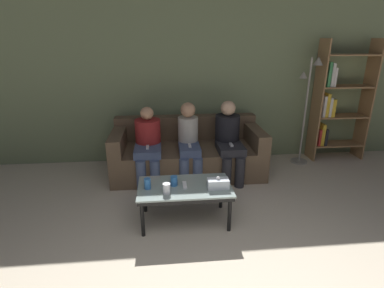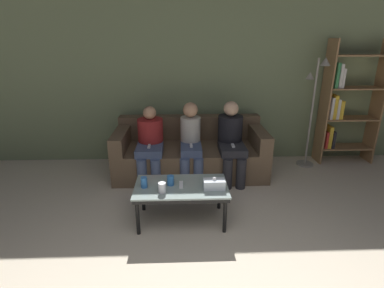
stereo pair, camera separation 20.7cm
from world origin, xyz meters
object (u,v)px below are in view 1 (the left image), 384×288
object	(u,v)px
game_remote	(185,185)
seated_person_mid_right	(229,138)
cup_near_left	(174,181)
coffee_table	(185,190)
cup_near_right	(147,184)
cup_far_center	(167,189)
standing_lamp	(307,100)
seated_person_left_end	(148,142)
tissue_box	(218,183)
bookshelf	(335,103)
couch	(188,153)
seated_person_mid_left	(189,140)

from	to	relation	value
game_remote	seated_person_mid_right	xyz separation A→B (m)	(0.70, 1.08, 0.15)
cup_near_left	game_remote	bearing A→B (deg)	-11.61
coffee_table	cup_near_right	world-z (taller)	cup_near_right
cup_far_center	cup_near_right	bearing A→B (deg)	148.41
cup_near_right	seated_person_mid_right	size ratio (longest dim) A/B	0.11
cup_near_left	cup_near_right	xyz separation A→B (m)	(-0.28, -0.04, 0.00)
cup_near_right	standing_lamp	xyz separation A→B (m)	(2.37, 1.49, 0.53)
game_remote	standing_lamp	xyz separation A→B (m)	(1.98, 1.47, 0.58)
cup_far_center	seated_person_left_end	world-z (taller)	seated_person_left_end
cup_far_center	standing_lamp	distance (m)	2.76
cup_far_center	seated_person_left_end	xyz separation A→B (m)	(-0.23, 1.22, 0.08)
tissue_box	seated_person_mid_right	world-z (taller)	seated_person_mid_right
seated_person_left_end	seated_person_mid_right	bearing A→B (deg)	-0.04
cup_far_center	seated_person_mid_right	xyz separation A→B (m)	(0.89, 1.22, 0.11)
cup_near_right	tissue_box	distance (m)	0.73
coffee_table	bookshelf	xyz separation A→B (m)	(2.52, 1.62, 0.55)
bookshelf	seated_person_mid_right	size ratio (longest dim) A/B	1.75
cup_near_left	cup_near_right	world-z (taller)	cup_near_right
couch	seated_person_mid_left	world-z (taller)	seated_person_mid_left
cup_near_left	bookshelf	world-z (taller)	bookshelf
cup_near_left	game_remote	distance (m)	0.12
seated_person_left_end	seated_person_mid_left	distance (m)	0.56
cup_far_center	seated_person_mid_left	bearing A→B (deg)	74.68
cup_far_center	game_remote	distance (m)	0.24
seated_person_left_end	seated_person_mid_left	size ratio (longest dim) A/B	0.95
couch	cup_far_center	bearing A→B (deg)	-102.99
seated_person_mid_right	game_remote	bearing A→B (deg)	-122.96
seated_person_left_end	seated_person_mid_right	xyz separation A→B (m)	(1.12, -0.00, 0.03)
seated_person_mid_right	standing_lamp	bearing A→B (deg)	17.11
couch	seated_person_left_end	size ratio (longest dim) A/B	2.10
bookshelf	seated_person_mid_left	distance (m)	2.47
cup_near_left	cup_near_right	distance (m)	0.28
cup_near_left	seated_person_mid_right	world-z (taller)	seated_person_mid_right
seated_person_left_end	standing_lamp	bearing A→B (deg)	9.30
tissue_box	standing_lamp	world-z (taller)	standing_lamp
game_remote	standing_lamp	size ratio (longest dim) A/B	0.09
couch	cup_near_right	world-z (taller)	couch
cup_near_right	coffee_table	bearing A→B (deg)	3.04
cup_near_left	seated_person_mid_right	size ratio (longest dim) A/B	0.10
couch	cup_far_center	xyz separation A→B (m)	(-0.33, -1.43, 0.19)
tissue_box	cup_near_right	bearing A→B (deg)	175.45
tissue_box	game_remote	size ratio (longest dim) A/B	1.47
couch	standing_lamp	world-z (taller)	standing_lamp
game_remote	seated_person_left_end	xyz separation A→B (m)	(-0.42, 1.08, 0.12)
cup_near_left	cup_far_center	distance (m)	0.18
cup_near_right	seated_person_left_end	world-z (taller)	seated_person_left_end
cup_far_center	bookshelf	size ratio (longest dim) A/B	0.06
cup_near_right	bookshelf	distance (m)	3.36
bookshelf	couch	bearing A→B (deg)	-172.29
cup_near_right	seated_person_mid_left	bearing A→B (deg)	64.23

